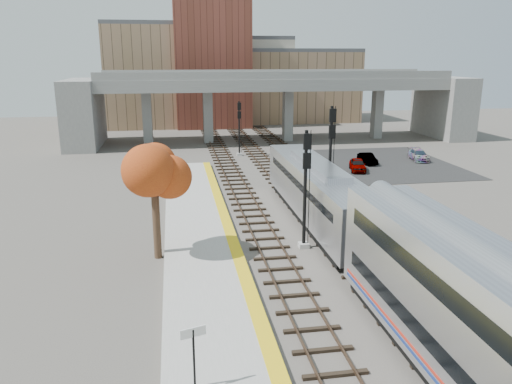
{
  "coord_description": "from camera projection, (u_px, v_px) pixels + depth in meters",
  "views": [
    {
      "loc": [
        -8.68,
        -22.45,
        11.34
      ],
      "look_at": [
        -3.36,
        9.51,
        2.5
      ],
      "focal_mm": 35.0,
      "sensor_mm": 36.0,
      "label": 1
    }
  ],
  "objects": [
    {
      "name": "car_a",
      "position": [
        358.0,
        165.0,
        50.68
      ],
      "size": [
        2.38,
        3.98,
        1.27
      ],
      "primitive_type": "imported",
      "rotation": [
        0.0,
        0.0,
        -0.25
      ],
      "color": "#99999E",
      "rests_on": "parking_lot"
    },
    {
      "name": "signal_mast_mid",
      "position": [
        330.0,
        157.0,
        37.8
      ],
      "size": [
        0.6,
        0.64,
        7.78
      ],
      "color": "#9E9E99",
      "rests_on": "ground"
    },
    {
      "name": "overpass",
      "position": [
        273.0,
        98.0,
        67.8
      ],
      "size": [
        54.0,
        12.0,
        9.5
      ],
      "color": "slate",
      "rests_on": "ground"
    },
    {
      "name": "tracks",
      "position": [
        305.0,
        210.0,
        37.75
      ],
      "size": [
        10.7,
        95.0,
        0.25
      ],
      "color": "black",
      "rests_on": "ground"
    },
    {
      "name": "yellow_strip",
      "position": [
        248.0,
        285.0,
        24.78
      ],
      "size": [
        0.7,
        60.0,
        0.01
      ],
      "primitive_type": "cube",
      "color": "yellow",
      "rests_on": "platform"
    },
    {
      "name": "signal_mast_near",
      "position": [
        305.0,
        191.0,
        29.57
      ],
      "size": [
        0.6,
        0.64,
        7.23
      ],
      "color": "#9E9E99",
      "rests_on": "ground"
    },
    {
      "name": "parking_lot",
      "position": [
        384.0,
        163.0,
        54.58
      ],
      "size": [
        14.0,
        18.0,
        0.04
      ],
      "primitive_type": "cube",
      "color": "black",
      "rests_on": "ground"
    },
    {
      "name": "buildings_far",
      "position": [
        229.0,
        77.0,
        87.2
      ],
      "size": [
        43.0,
        21.0,
        20.6
      ],
      "color": "#957356",
      "rests_on": "ground"
    },
    {
      "name": "ground",
      "position": [
        350.0,
        284.0,
        25.72
      ],
      "size": [
        160.0,
        160.0,
        0.0
      ],
      "primitive_type": "plane",
      "color": "#47423D",
      "rests_on": "ground"
    },
    {
      "name": "platform",
      "position": [
        210.0,
        291.0,
        24.53
      ],
      "size": [
        4.5,
        60.0,
        0.35
      ],
      "primitive_type": "cube",
      "color": "#9E9E99",
      "rests_on": "ground"
    },
    {
      "name": "signal_mast_far",
      "position": [
        239.0,
        130.0,
        58.01
      ],
      "size": [
        0.6,
        0.64,
        6.34
      ],
      "color": "#9E9E99",
      "rests_on": "ground"
    },
    {
      "name": "station_sign",
      "position": [
        193.0,
        345.0,
        16.73
      ],
      "size": [
        0.88,
        0.31,
        2.27
      ],
      "rotation": [
        0.0,
        0.0,
        0.29
      ],
      "color": "black",
      "rests_on": "platform"
    },
    {
      "name": "locomotive",
      "position": [
        317.0,
        191.0,
        34.59
      ],
      "size": [
        3.02,
        19.05,
        4.1
      ],
      "color": "#A8AAB2",
      "rests_on": "ground"
    },
    {
      "name": "tree",
      "position": [
        153.0,
        167.0,
        27.65
      ],
      "size": [
        3.6,
        3.6,
        7.3
      ],
      "color": "#382619",
      "rests_on": "ground"
    },
    {
      "name": "car_c",
      "position": [
        419.0,
        155.0,
        55.94
      ],
      "size": [
        2.31,
        4.26,
        1.17
      ],
      "primitive_type": "imported",
      "rotation": [
        0.0,
        0.0,
        -0.17
      ],
      "color": "#99999E",
      "rests_on": "parking_lot"
    },
    {
      "name": "car_b",
      "position": [
        367.0,
        159.0,
        54.11
      ],
      "size": [
        1.22,
        3.43,
        1.13
      ],
      "primitive_type": "imported",
      "rotation": [
        0.0,
        0.0,
        -0.01
      ],
      "color": "#99999E",
      "rests_on": "parking_lot"
    }
  ]
}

